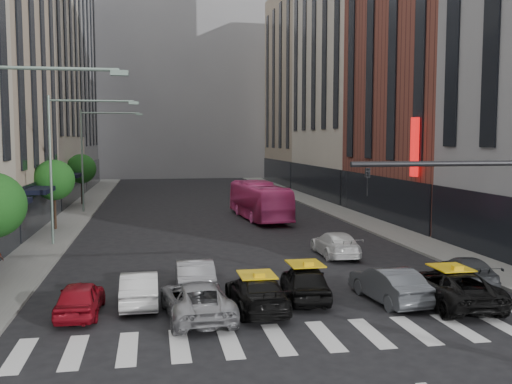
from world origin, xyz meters
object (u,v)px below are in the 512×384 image
car_white_front (139,288)px  bus (259,201)px  streetlamp_far (93,146)px  streetlamp_mid (67,149)px  car_red (80,298)px  taxi_left (257,293)px  taxi_center (305,282)px

car_white_front → bus: size_ratio=0.37×
streetlamp_far → car_white_front: bearing=-81.4°
streetlamp_mid → bus: (13.69, 9.36, -4.39)m
car_red → bus: bus is taller
streetlamp_far → car_red: size_ratio=2.37×
taxi_left → taxi_center: bearing=-155.9°
car_white_front → taxi_left: 4.67m
streetlamp_mid → taxi_center: bearing=-51.8°
streetlamp_far → car_white_front: size_ratio=2.21×
car_red → car_white_front: size_ratio=0.93×
car_red → taxi_left: size_ratio=0.81×
car_red → taxi_center: bearing=-174.5°
taxi_center → bus: (2.56, 23.52, 0.79)m
car_red → car_white_front: car_white_front is taller
streetlamp_far → taxi_center: (11.13, -30.17, -5.18)m
car_red → taxi_center: (8.74, 0.55, 0.08)m
streetlamp_far → bus: size_ratio=0.83×
streetlamp_far → bus: 15.84m
taxi_center → bus: 23.67m
car_white_front → car_red: bearing=24.6°
streetlamp_mid → taxi_left: (8.94, -15.24, -5.23)m
taxi_left → bus: size_ratio=0.43×
streetlamp_mid → taxi_left: 18.42m
streetlamp_far → car_red: streetlamp_far is taller
car_red → taxi_center: size_ratio=0.89×
car_white_front → taxi_left: size_ratio=0.87×
streetlamp_far → car_red: bearing=-85.6°
taxi_center → taxi_left: bearing=32.7°
streetlamp_mid → bus: bearing=34.3°
car_red → taxi_left: taxi_left is taller
taxi_center → bus: size_ratio=0.39×
taxi_center → bus: bearing=-89.5°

